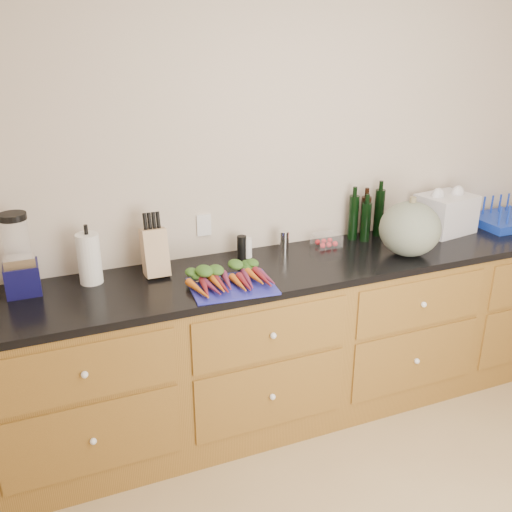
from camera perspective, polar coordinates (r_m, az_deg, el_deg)
name	(u,v)px	position (r m, az deg, el deg)	size (l,w,h in m)	color
wall_back	(300,181)	(3.34, 4.46, 7.44)	(4.10, 0.05, 2.60)	beige
cabinets	(321,336)	(3.38, 6.54, -7.98)	(3.60, 0.64, 0.90)	brown
countertop	(324,262)	(3.18, 6.86, -0.58)	(3.64, 0.62, 0.04)	black
cutting_board	(232,286)	(2.81, -2.41, -3.03)	(0.41, 0.31, 0.01)	#23269F
carrots	(229,278)	(2.83, -2.68, -2.22)	(0.39, 0.29, 0.06)	orange
squash	(410,229)	(3.27, 15.14, 2.63)	(0.34, 0.34, 0.30)	#596555
blender_appliance	(19,259)	(2.90, -22.60, -0.28)	(0.16, 0.16, 0.40)	#0F0D40
paper_towel	(89,259)	(2.93, -16.33, -0.25)	(0.11, 0.11, 0.26)	white
knife_block	(155,252)	(2.95, -10.09, 0.38)	(0.12, 0.12, 0.24)	tan
grinder_salt	(248,248)	(3.15, -0.85, 0.83)	(0.05, 0.05, 0.11)	white
grinder_pepper	(242,247)	(3.14, -1.44, 0.89)	(0.05, 0.05, 0.13)	black
canister_chrome	(284,242)	(3.23, 2.83, 1.45)	(0.05, 0.05, 0.12)	silver
tomato_box	(326,240)	(3.35, 7.06, 1.58)	(0.15, 0.12, 0.07)	white
bottles	(366,217)	(3.49, 10.95, 3.85)	(0.24, 0.12, 0.29)	black
grocery_bag	(445,213)	(3.73, 18.41, 4.06)	(0.32, 0.26, 0.24)	white
dish_rack	(506,218)	(4.04, 23.76, 3.47)	(0.42, 0.34, 0.17)	#1331A9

